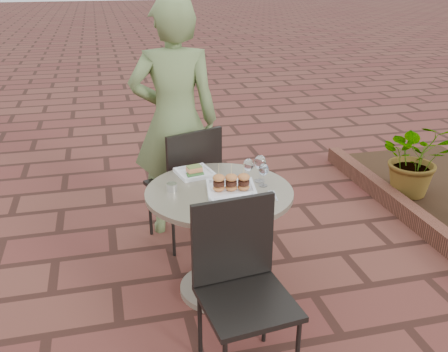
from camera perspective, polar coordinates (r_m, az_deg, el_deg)
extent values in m
plane|color=#592C23|center=(3.61, 1.31, -10.48)|extent=(60.00, 60.00, 0.00)
cylinder|color=gray|center=(3.38, -0.51, -12.62)|extent=(0.52, 0.52, 0.04)
cylinder|color=gray|center=(3.20, -0.53, -7.82)|extent=(0.08, 0.08, 0.70)
cylinder|color=gray|center=(3.03, -0.55, -1.88)|extent=(0.90, 0.90, 0.03)
cube|color=black|center=(3.79, -4.80, -1.09)|extent=(0.56, 0.56, 0.03)
cube|color=black|center=(3.53, -3.34, 1.51)|extent=(0.42, 0.18, 0.46)
cylinder|color=black|center=(4.12, -3.71, -2.52)|extent=(0.02, 0.02, 0.44)
cylinder|color=black|center=(3.96, -8.45, -3.82)|extent=(0.02, 0.02, 0.44)
cylinder|color=black|center=(3.83, -0.80, -4.56)|extent=(0.02, 0.02, 0.44)
cylinder|color=black|center=(3.66, -5.81, -6.07)|extent=(0.02, 0.02, 0.44)
cube|color=black|center=(2.54, 2.70, -14.28)|extent=(0.49, 0.49, 0.03)
cube|color=black|center=(2.56, 1.04, -7.28)|extent=(0.44, 0.08, 0.46)
cylinder|color=black|center=(2.78, -2.77, -16.66)|extent=(0.02, 0.02, 0.44)
cylinder|color=black|center=(2.88, 4.68, -14.94)|extent=(0.02, 0.02, 0.44)
imported|color=#5C703D|center=(3.78, -5.63, 6.23)|extent=(0.71, 0.51, 1.81)
cube|color=white|center=(3.26, -3.40, 0.27)|extent=(0.26, 0.26, 0.01)
cube|color=#DC804D|center=(3.24, -3.42, 0.77)|extent=(0.11, 0.08, 0.03)
cube|color=#5C6D31|center=(3.24, -3.42, 1.09)|extent=(0.10, 0.07, 0.01)
cube|color=white|center=(2.99, 0.83, -1.77)|extent=(0.33, 0.33, 0.01)
cube|color=white|center=(2.79, 1.90, -3.70)|extent=(0.30, 0.30, 0.01)
ellipsoid|color=#DE5B8A|center=(2.72, 1.38, -4.09)|extent=(0.05, 0.04, 0.02)
cylinder|color=white|center=(3.09, 4.49, -1.08)|extent=(0.05, 0.05, 0.00)
cylinder|color=white|center=(3.08, 4.51, -0.50)|extent=(0.01, 0.01, 0.06)
ellipsoid|color=white|center=(3.05, 4.55, 0.73)|extent=(0.06, 0.06, 0.08)
cylinder|color=white|center=(3.05, 4.54, 0.65)|extent=(0.05, 0.05, 0.03)
cylinder|color=white|center=(3.14, 2.78, -0.64)|extent=(0.06, 0.06, 0.00)
cylinder|color=white|center=(3.13, 2.79, -0.03)|extent=(0.01, 0.01, 0.07)
ellipsoid|color=white|center=(3.10, 2.82, 1.27)|extent=(0.07, 0.07, 0.08)
cylinder|color=white|center=(3.15, 4.09, -0.57)|extent=(0.06, 0.06, 0.00)
cylinder|color=white|center=(3.14, 4.11, 0.11)|extent=(0.01, 0.01, 0.08)
ellipsoid|color=white|center=(3.11, 4.16, 1.57)|extent=(0.07, 0.07, 0.09)
cylinder|color=silver|center=(3.02, -5.97, -1.27)|extent=(0.07, 0.07, 0.05)
cube|color=brown|center=(4.44, 20.68, -4.19)|extent=(0.12, 3.00, 0.15)
imported|color=#33662D|center=(4.75, 21.11, 1.96)|extent=(0.78, 0.73, 0.70)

